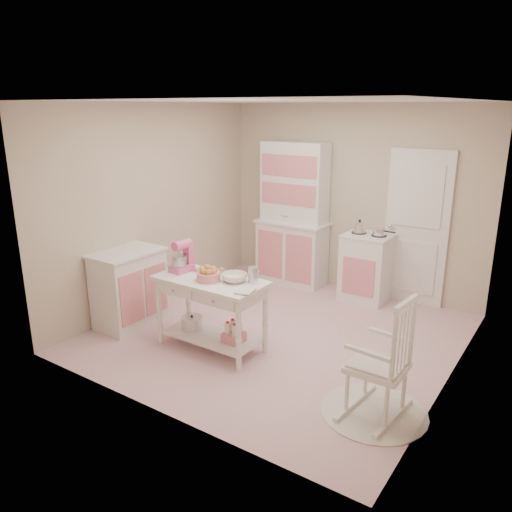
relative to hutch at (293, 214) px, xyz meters
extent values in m
plane|color=#CD8094|center=(0.80, -1.66, -1.04)|extent=(3.80, 3.80, 0.00)
cube|color=white|center=(0.80, -1.66, 1.56)|extent=(3.80, 3.80, 0.04)
cube|color=beige|center=(0.80, 0.24, 0.26)|extent=(3.80, 0.04, 2.60)
cube|color=beige|center=(0.80, -3.56, 0.26)|extent=(3.80, 0.04, 2.60)
cube|color=beige|center=(-1.10, -1.66, 0.26)|extent=(0.04, 3.80, 2.60)
cube|color=beige|center=(2.70, -1.66, 0.26)|extent=(0.04, 3.80, 2.60)
cube|color=white|center=(1.75, 0.21, -0.02)|extent=(0.82, 0.05, 2.04)
cube|color=white|center=(0.00, 0.00, 0.00)|extent=(1.06, 0.50, 2.08)
cube|color=white|center=(1.20, -0.05, -0.58)|extent=(0.62, 0.57, 0.92)
cube|color=white|center=(-0.83, -2.43, -0.58)|extent=(0.54, 0.84, 0.92)
cylinder|color=white|center=(2.31, -2.53, -1.03)|extent=(0.92, 0.92, 0.01)
cube|color=white|center=(2.31, -2.53, -0.49)|extent=(0.55, 0.76, 1.10)
cube|color=white|center=(0.37, -2.37, -0.64)|extent=(1.20, 0.60, 0.80)
cube|color=#E15F99|center=(-0.05, -2.35, -0.07)|extent=(0.23, 0.30, 0.34)
cube|color=silver|center=(0.22, -2.19, -0.23)|extent=(0.34, 0.24, 0.02)
cylinder|color=pink|center=(0.39, -2.42, -0.19)|extent=(0.25, 0.25, 0.09)
imported|color=white|center=(0.63, -2.29, -0.20)|extent=(0.27, 0.27, 0.08)
cylinder|color=silver|center=(0.81, -2.21, -0.16)|extent=(0.10, 0.10, 0.17)
imported|color=white|center=(0.82, -2.49, -0.23)|extent=(0.21, 0.25, 0.02)
camera|label=1|loc=(3.57, -6.20, 1.51)|focal=35.00mm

